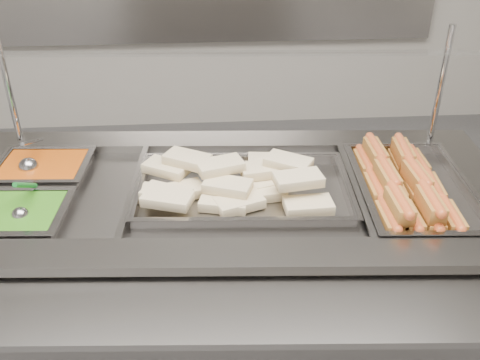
{
  "coord_description": "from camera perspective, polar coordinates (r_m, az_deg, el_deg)",
  "views": [
    {
      "loc": [
        -0.01,
        -1.02,
        1.61
      ],
      "look_at": [
        0.09,
        0.31,
        0.82
      ],
      "focal_mm": 40.0,
      "sensor_mm": 36.0,
      "label": 1
    }
  ],
  "objects": [
    {
      "name": "ladle",
      "position": [
        1.77,
        -21.58,
        1.44
      ],
      "size": [
        0.06,
        0.18,
        0.12
      ],
      "color": "#A0A1A5",
      "rests_on": "pan_beans"
    },
    {
      "name": "hotdogs_in_buns",
      "position": [
        1.63,
        17.0,
        -0.38
      ],
      "size": [
        0.24,
        0.47,
        0.1
      ],
      "color": "#8E601D",
      "rests_on": "pan_hotdogs"
    },
    {
      "name": "steam_counter",
      "position": [
        1.8,
        -1.44,
        -11.54
      ],
      "size": [
        1.71,
        0.84,
        0.8
      ],
      "color": "slate",
      "rests_on": "ground"
    },
    {
      "name": "pan_wraps",
      "position": [
        1.57,
        0.32,
        -1.36
      ],
      "size": [
        0.62,
        0.39,
        0.06
      ],
      "color": "gray",
      "rests_on": "steam_counter"
    },
    {
      "name": "pan_peas",
      "position": [
        1.59,
        -22.81,
        -4.2
      ],
      "size": [
        0.28,
        0.23,
        0.09
      ],
      "color": "gray",
      "rests_on": "steam_counter"
    },
    {
      "name": "pan_beans",
      "position": [
        1.79,
        -20.15,
        0.48
      ],
      "size": [
        0.28,
        0.23,
        0.09
      ],
      "color": "gray",
      "rests_on": "steam_counter"
    },
    {
      "name": "tray_rail",
      "position": [
        1.23,
        -1.91,
        -13.49
      ],
      "size": [
        1.61,
        0.43,
        0.05
      ],
      "color": "gray",
      "rests_on": "steam_counter"
    },
    {
      "name": "serving_spoon",
      "position": [
        1.55,
        -22.27,
        -2.98
      ],
      "size": [
        0.05,
        0.16,
        0.12
      ],
      "color": "#A0A1A5",
      "rests_on": "pan_peas"
    },
    {
      "name": "sneeze_guard",
      "position": [
        1.6,
        -1.7,
        12.96
      ],
      "size": [
        1.48,
        0.35,
        0.39
      ],
      "color": "silver",
      "rests_on": "steam_counter"
    },
    {
      "name": "tortilla_wraps",
      "position": [
        1.55,
        -0.98,
        -0.27
      ],
      "size": [
        0.55,
        0.3,
        0.09
      ],
      "color": "beige",
      "rests_on": "pan_wraps"
    },
    {
      "name": "pan_hotdogs",
      "position": [
        1.66,
        17.85,
        -1.59
      ],
      "size": [
        0.33,
        0.5,
        0.09
      ],
      "color": "gray",
      "rests_on": "steam_counter"
    }
  ]
}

